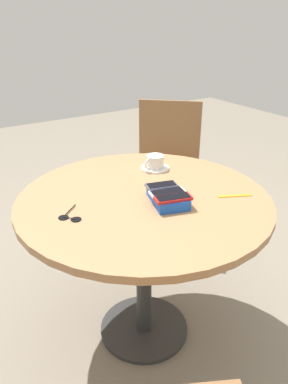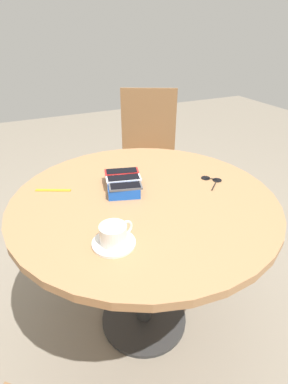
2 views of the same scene
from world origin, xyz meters
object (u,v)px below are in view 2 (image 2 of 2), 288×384
(sunglasses, at_px, (212,180))
(phone_red, at_px, (122,172))
(chair_far_side, at_px, (148,158))
(phone_box, at_px, (123,184))
(coffee_cup, at_px, (114,234))
(lanyard_strap, at_px, (53,190))
(phone_white, at_px, (123,178))
(round_table, at_px, (144,219))
(saucer, at_px, (114,243))
(phone_gray, at_px, (125,186))

(sunglasses, bearing_deg, phone_red, -112.58)
(chair_far_side, bearing_deg, phone_box, -32.34)
(phone_red, distance_m, coffee_cup, 0.41)
(coffee_cup, distance_m, lanyard_strap, 0.44)
(phone_white, height_order, lanyard_strap, phone_white)
(round_table, relative_size, phone_box, 4.79)
(chair_far_side, bearing_deg, saucer, -30.55)
(lanyard_strap, bearing_deg, chair_far_side, 131.13)
(round_table, relative_size, saucer, 7.64)
(phone_red, relative_size, sunglasses, 1.21)
(lanyard_strap, bearing_deg, phone_gray, 55.96)
(sunglasses, height_order, chair_far_side, chair_far_side)
(phone_red, bearing_deg, phone_white, -13.89)
(saucer, distance_m, lanyard_strap, 0.43)
(lanyard_strap, bearing_deg, phone_red, 80.35)
(phone_white, distance_m, lanyard_strap, 0.29)
(saucer, height_order, chair_far_side, chair_far_side)
(coffee_cup, bearing_deg, phone_white, 153.79)
(lanyard_strap, xyz_separation_m, chair_far_side, (-0.64, 0.74, -0.24))
(round_table, height_order, phone_red, phone_red)
(saucer, relative_size, lanyard_strap, 0.95)
(phone_white, xyz_separation_m, phone_gray, (0.07, -0.02, 0.00))
(coffee_cup, bearing_deg, phone_red, 155.50)
(phone_box, relative_size, saucer, 1.59)
(phone_gray, distance_m, lanyard_strap, 0.30)
(phone_white, relative_size, saucer, 1.11)
(phone_white, bearing_deg, coffee_cup, -26.21)
(round_table, xyz_separation_m, phone_gray, (-0.03, -0.06, 0.16))
(phone_gray, bearing_deg, saucer, -29.16)
(round_table, height_order, lanyard_strap, lanyard_strap)
(chair_far_side, bearing_deg, round_table, -26.64)
(lanyard_strap, bearing_deg, phone_box, 68.45)
(sunglasses, bearing_deg, saucer, -67.00)
(phone_white, xyz_separation_m, chair_far_side, (-0.75, 0.47, -0.28))
(phone_gray, xyz_separation_m, coffee_cup, (0.25, -0.14, -0.01))
(phone_white, height_order, chair_far_side, chair_far_side)
(phone_white, relative_size, phone_gray, 1.09)
(phone_box, xyz_separation_m, phone_red, (-0.06, 0.02, 0.03))
(sunglasses, bearing_deg, round_table, -89.65)
(chair_far_side, bearing_deg, lanyard_strap, -48.87)
(phone_red, relative_size, phone_white, 1.01)
(phone_white, bearing_deg, chair_far_side, 147.83)
(phone_box, distance_m, phone_gray, 0.07)
(saucer, bearing_deg, chair_far_side, 149.45)
(phone_white, bearing_deg, saucer, -26.53)
(phone_box, distance_m, phone_red, 0.06)
(round_table, bearing_deg, lanyard_strap, -122.22)
(round_table, bearing_deg, phone_red, -167.39)
(phone_box, relative_size, phone_red, 1.43)
(lanyard_strap, distance_m, sunglasses, 0.67)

